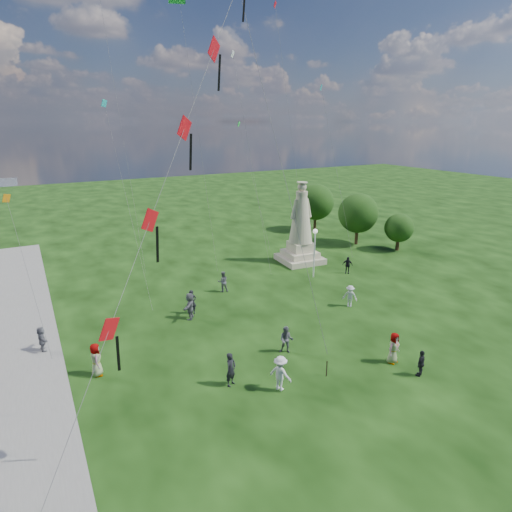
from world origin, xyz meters
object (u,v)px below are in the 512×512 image
person_9 (347,265)px  person_10 (96,360)px  person_5 (42,340)px  person_6 (192,302)px  person_8 (350,296)px  person_11 (190,306)px  person_4 (394,348)px  person_1 (286,340)px  person_3 (421,363)px  lamppost (315,243)px  person_0 (231,369)px  statue (301,232)px  person_2 (280,373)px  person_7 (223,282)px

person_9 → person_10: (-22.11, -6.14, 0.15)m
person_5 → person_6: size_ratio=0.87×
person_5 → person_6: 9.51m
person_8 → person_6: bearing=-152.3°
person_11 → person_4: bearing=69.8°
person_1 → person_3: (4.95, -5.37, -0.09)m
person_3 → person_9: size_ratio=0.97×
lamppost → person_0: lamppost is taller
person_3 → person_11: 14.83m
statue → person_4: (-5.65, -17.45, -1.98)m
person_1 → person_3: bearing=-8.7°
person_0 → person_4: person_0 is taller
statue → person_9: 5.50m
statue → person_2: 20.85m
person_5 → person_8: 20.24m
person_1 → person_6: bearing=149.5°
person_1 → person_4: bearing=-0.2°
person_0 → person_3: (9.12, -4.02, -0.17)m
person_1 → person_5: person_1 is taller
person_6 → person_8: size_ratio=1.07×
person_6 → person_9: person_6 is taller
person_3 → person_10: person_10 is taller
lamppost → person_1: 13.28m
person_5 → person_8: size_ratio=0.93×
statue → person_0: size_ratio=4.22×
person_0 → person_9: bearing=2.5°
person_2 → person_4: (6.82, -0.85, -0.02)m
person_10 → person_11: 7.88m
lamppost → person_9: bearing=-11.1°
person_6 → person_1: bearing=-52.0°
person_0 → person_4: size_ratio=1.00×
person_5 → person_11: size_ratio=0.81×
person_5 → person_10: 4.67m
lamppost → person_7: bearing=175.1°
person_3 → person_9: bearing=-138.7°
person_3 → person_8: (2.61, 8.69, 0.07)m
person_9 → person_2: bearing=-94.9°
person_5 → person_2: bearing=-140.0°
person_10 → person_9: bearing=-69.0°
person_4 → person_5: (-17.00, 10.58, -0.15)m
person_4 → person_5: bearing=134.4°
person_4 → person_7: (-3.97, 14.04, -0.06)m
person_6 → person_3: bearing=-41.7°
person_4 → person_11: 13.30m
person_0 → person_2: 2.51m
person_7 → person_2: bearing=88.5°
person_1 → person_10: person_10 is taller
statue → person_10: 23.11m
person_3 → person_11: person_11 is taller
person_2 → statue: bearing=-64.7°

